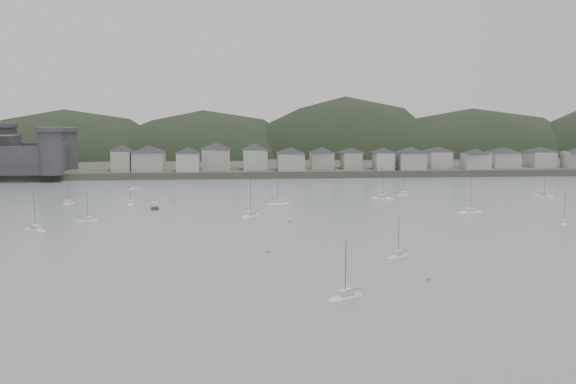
{
  "coord_description": "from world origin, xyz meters",
  "views": [
    {
      "loc": [
        -17.18,
        -125.47,
        31.08
      ],
      "look_at": [
        0.0,
        75.0,
        6.0
      ],
      "focal_mm": 42.41,
      "sensor_mm": 36.0,
      "label": 1
    }
  ],
  "objects": [
    {
      "name": "moored_fleet",
      "position": [
        -23.74,
        57.35,
        0.18
      ],
      "size": [
        231.62,
        161.53,
        12.87
      ],
      "color": "silver",
      "rests_on": "ground"
    },
    {
      "name": "motor_launch_far",
      "position": [
        -40.43,
        84.82,
        0.3
      ],
      "size": [
        3.55,
        7.31,
        3.69
      ],
      "rotation": [
        0.0,
        0.0,
        3.29
      ],
      "color": "black",
      "rests_on": "ground"
    },
    {
      "name": "mooring_buoys",
      "position": [
        -6.45,
        60.7,
        0.15
      ],
      "size": [
        162.2,
        138.32,
        0.7
      ],
      "color": "#CB6843",
      "rests_on": "ground"
    },
    {
      "name": "far_shore_land",
      "position": [
        0.0,
        295.0,
        1.5
      ],
      "size": [
        900.0,
        250.0,
        3.0
      ],
      "primitive_type": "cube",
      "color": "#383D2D",
      "rests_on": "ground"
    },
    {
      "name": "forested_ridge",
      "position": [
        4.83,
        269.4,
        -11.28
      ],
      "size": [
        851.55,
        103.94,
        102.57
      ],
      "color": "black",
      "rests_on": "ground"
    },
    {
      "name": "ground",
      "position": [
        0.0,
        0.0,
        0.0
      ],
      "size": [
        900.0,
        900.0,
        0.0
      ],
      "primitive_type": "plane",
      "color": "slate",
      "rests_on": "ground"
    },
    {
      "name": "waterfront_town",
      "position": [
        50.59,
        183.34,
        8.66
      ],
      "size": [
        451.48,
        28.46,
        12.92
      ],
      "color": "#A3A195",
      "rests_on": "far_shore_land"
    }
  ]
}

